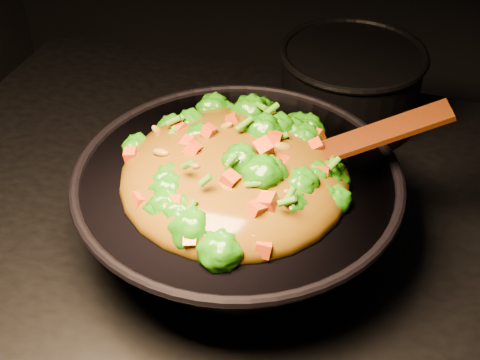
% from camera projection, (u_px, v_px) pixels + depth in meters
% --- Properties ---
extents(wok, '(0.47, 0.47, 0.12)m').
position_uv_depth(wok, '(238.00, 209.00, 0.96)').
color(wok, black).
rests_on(wok, stovetop).
extents(stir_fry, '(0.40, 0.40, 0.11)m').
position_uv_depth(stir_fry, '(235.00, 150.00, 0.87)').
color(stir_fry, '#207408').
rests_on(stir_fry, wok).
extents(spatula, '(0.26, 0.14, 0.11)m').
position_uv_depth(spatula, '(347.00, 145.00, 0.89)').
color(spatula, '#351705').
rests_on(spatula, wok).
extents(back_pot, '(0.30, 0.30, 0.14)m').
position_uv_depth(back_pot, '(350.00, 85.00, 1.20)').
color(back_pot, black).
rests_on(back_pot, stovetop).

